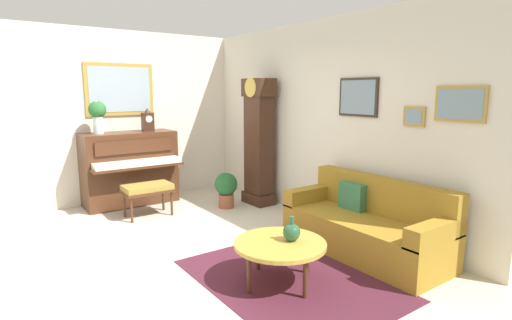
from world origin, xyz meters
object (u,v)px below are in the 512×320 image
(flower_vase, at_px, (97,113))
(couch, at_px, (366,225))
(piano_bench, at_px, (147,189))
(mantel_clock, at_px, (148,121))
(green_jug, at_px, (292,232))
(piano, at_px, (130,168))
(grandfather_clock, at_px, (259,145))
(potted_plant, at_px, (226,188))
(coffee_table, at_px, (280,245))

(flower_vase, bearing_deg, couch, 29.34)
(piano_bench, height_order, mantel_clock, mantel_clock)
(couch, height_order, mantel_clock, mantel_clock)
(piano_bench, xyz_separation_m, green_jug, (2.79, 0.38, 0.09))
(piano, bearing_deg, piano_bench, -1.40)
(grandfather_clock, relative_size, mantel_clock, 5.34)
(piano_bench, xyz_separation_m, potted_plant, (0.28, 1.17, -0.08))
(piano_bench, distance_m, potted_plant, 1.21)
(grandfather_clock, bearing_deg, mantel_clock, -130.53)
(piano, distance_m, piano_bench, 0.83)
(grandfather_clock, distance_m, potted_plant, 0.86)
(mantel_clock, relative_size, potted_plant, 0.68)
(grandfather_clock, height_order, mantel_clock, grandfather_clock)
(green_jug, bearing_deg, mantel_clock, -179.45)
(piano_bench, height_order, green_jug, green_jug)
(green_jug, distance_m, potted_plant, 2.64)
(piano, xyz_separation_m, mantel_clock, (0.00, 0.33, 0.75))
(flower_vase, height_order, green_jug, flower_vase)
(flower_vase, distance_m, green_jug, 3.82)
(piano_bench, xyz_separation_m, couch, (2.73, 1.56, -0.09))
(piano, relative_size, piano_bench, 2.06)
(mantel_clock, distance_m, green_jug, 3.70)
(couch, height_order, flower_vase, flower_vase)
(potted_plant, bearing_deg, mantel_clock, -143.02)
(grandfather_clock, relative_size, coffee_table, 2.31)
(mantel_clock, bearing_deg, green_jug, 0.55)
(grandfather_clock, relative_size, couch, 1.07)
(coffee_table, bearing_deg, flower_vase, -168.81)
(grandfather_clock, bearing_deg, flower_vase, -118.67)
(coffee_table, bearing_deg, grandfather_clock, 148.52)
(piano_bench, bearing_deg, potted_plant, 76.44)
(piano_bench, bearing_deg, coffee_table, 5.68)
(piano, xyz_separation_m, flower_vase, (0.00, -0.45, 0.89))
(piano, height_order, flower_vase, flower_vase)
(mantel_clock, height_order, green_jug, mantel_clock)
(coffee_table, xyz_separation_m, potted_plant, (-2.48, 0.90, -0.06))
(piano_bench, height_order, potted_plant, potted_plant)
(flower_vase, relative_size, potted_plant, 1.04)
(couch, relative_size, flower_vase, 3.28)
(piano, relative_size, mantel_clock, 3.79)
(piano, xyz_separation_m, green_jug, (3.60, 0.36, -0.10))
(mantel_clock, xyz_separation_m, potted_plant, (1.09, 0.82, -1.03))
(piano_bench, distance_m, coffee_table, 2.77)
(flower_vase, distance_m, potted_plant, 2.26)
(piano, distance_m, mantel_clock, 0.82)
(coffee_table, distance_m, potted_plant, 2.63)
(couch, bearing_deg, green_jug, -86.95)
(piano_bench, xyz_separation_m, flower_vase, (-0.81, -0.43, 1.08))
(coffee_table, relative_size, mantel_clock, 2.32)
(piano, relative_size, green_jug, 6.00)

